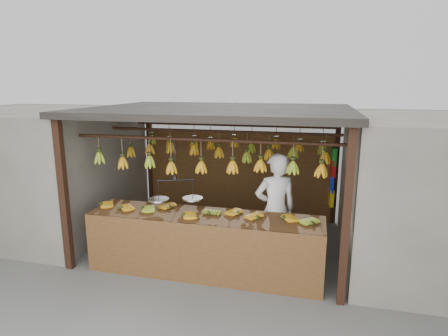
# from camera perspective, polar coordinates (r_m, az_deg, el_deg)

# --- Properties ---
(ground) EXTENTS (80.00, 80.00, 0.00)m
(ground) POSITION_cam_1_polar(r_m,az_deg,el_deg) (6.88, -0.61, -11.17)
(ground) COLOR #5B5B57
(stall) EXTENTS (4.30, 3.30, 2.40)m
(stall) POSITION_cam_1_polar(r_m,az_deg,el_deg) (6.66, 0.06, 5.70)
(stall) COLOR black
(stall) RESTS_ON ground
(neighbor_left) EXTENTS (3.00, 3.00, 2.30)m
(neighbor_left) POSITION_cam_1_polar(r_m,az_deg,el_deg) (8.16, -25.92, -0.14)
(neighbor_left) COLOR slate
(neighbor_left) RESTS_ON ground
(counter) EXTENTS (3.56, 0.79, 0.96)m
(counter) POSITION_cam_1_polar(r_m,az_deg,el_deg) (5.50, -3.36, -9.45)
(counter) COLOR #58371A
(counter) RESTS_ON ground
(hanging_bananas) EXTENTS (3.63, 2.24, 0.39)m
(hanging_bananas) POSITION_cam_1_polar(r_m,az_deg,el_deg) (6.40, -0.65, 2.28)
(hanging_bananas) COLOR #92A523
(hanging_bananas) RESTS_ON ground
(balance_scale) EXTENTS (0.78, 0.47, 0.94)m
(balance_scale) POSITION_cam_1_polar(r_m,az_deg,el_deg) (5.72, -7.36, -4.29)
(balance_scale) COLOR black
(balance_scale) RESTS_ON ground
(vendor) EXTENTS (0.77, 0.66, 1.78)m
(vendor) POSITION_cam_1_polar(r_m,az_deg,el_deg) (5.83, 7.83, -6.38)
(vendor) COLOR white
(vendor) RESTS_ON ground
(bag_bundles) EXTENTS (0.08, 0.26, 1.17)m
(bag_bundles) POSITION_cam_1_polar(r_m,az_deg,el_deg) (7.65, 16.21, -1.26)
(bag_bundles) COLOR #199926
(bag_bundles) RESTS_ON ground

